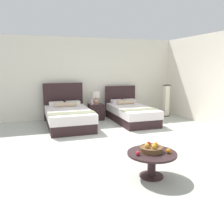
{
  "coord_description": "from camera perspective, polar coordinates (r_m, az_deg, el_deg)",
  "views": [
    {
      "loc": [
        -2.14,
        -5.56,
        1.86
      ],
      "look_at": [
        -0.08,
        0.54,
        0.64
      ],
      "focal_mm": 39.26,
      "sensor_mm": 36.0,
      "label": 1
    }
  ],
  "objects": [
    {
      "name": "ground_plane",
      "position": [
        6.25,
        2.27,
        -6.71
      ],
      "size": [
        9.99,
        9.89,
        0.02
      ],
      "primitive_type": "cube",
      "color": "#B8B9AE"
    },
    {
      "name": "wall_back",
      "position": [
        8.98,
        -4.92,
        7.85
      ],
      "size": [
        9.99,
        0.12,
        2.83
      ],
      "primitive_type": "cube",
      "color": "silver",
      "rests_on": "ground"
    },
    {
      "name": "wall_side_right",
      "position": [
        8.02,
        23.24,
        6.69
      ],
      "size": [
        0.12,
        5.49,
        2.83
      ],
      "primitive_type": "cube",
      "color": "white",
      "rests_on": "ground"
    },
    {
      "name": "bed_near_window",
      "position": [
        7.69,
        -10.15,
        -1.06
      ],
      "size": [
        1.34,
        2.18,
        1.28
      ],
      "color": "#2F1D1F",
      "rests_on": "ground"
    },
    {
      "name": "bed_near_corner",
      "position": [
        8.25,
        4.43,
        -0.25
      ],
      "size": [
        1.16,
        2.23,
        1.13
      ],
      "color": "#2F1D1F",
      "rests_on": "ground"
    },
    {
      "name": "nightstand",
      "position": [
        8.54,
        -3.72,
        -0.01
      ],
      "size": [
        0.5,
        0.46,
        0.55
      ],
      "color": "#2F1D1F",
      "rests_on": "ground"
    },
    {
      "name": "table_lamp",
      "position": [
        8.47,
        -3.8,
        3.62
      ],
      "size": [
        0.29,
        0.29,
        0.44
      ],
      "color": "tan",
      "rests_on": "nightstand"
    },
    {
      "name": "vase",
      "position": [
        8.4,
        -4.67,
        2.28
      ],
      "size": [
        0.08,
        0.08,
        0.17
      ],
      "color": "silver",
      "rests_on": "nightstand"
    },
    {
      "name": "coffee_table",
      "position": [
        4.25,
        9.25,
        -10.66
      ],
      "size": [
        0.83,
        0.83,
        0.43
      ],
      "color": "#2F1D1F",
      "rests_on": "ground"
    },
    {
      "name": "fruit_bowl",
      "position": [
        4.23,
        9.13,
        -8.36
      ],
      "size": [
        0.4,
        0.4,
        0.16
      ],
      "color": "brown",
      "rests_on": "coffee_table"
    },
    {
      "name": "loose_apple",
      "position": [
        4.04,
        6.07,
        -9.52
      ],
      "size": [
        0.07,
        0.07,
        0.07
      ],
      "color": "red",
      "rests_on": "coffee_table"
    },
    {
      "name": "loose_orange",
      "position": [
        4.22,
        13.04,
        -8.82
      ],
      "size": [
        0.08,
        0.08,
        0.08
      ],
      "color": "orange",
      "rests_on": "coffee_table"
    },
    {
      "name": "floor_lamp_corner",
      "position": [
        9.33,
        12.5,
        2.6
      ],
      "size": [
        0.22,
        0.22,
        1.17
      ],
      "color": "black",
      "rests_on": "ground"
    }
  ]
}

